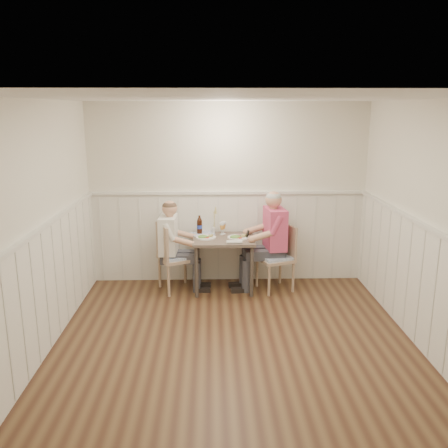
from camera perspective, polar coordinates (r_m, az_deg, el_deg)
name	(u,v)px	position (r m, az deg, el deg)	size (l,w,h in m)	color
ground_plane	(235,353)	(5.16, 1.37, -15.29)	(4.50, 4.50, 0.00)	#422719
room_shell	(236,213)	(4.62, 1.48, 1.39)	(4.04, 4.54, 2.60)	silver
wainscot	(233,270)	(5.51, 1.05, -5.51)	(4.00, 4.49, 1.34)	white
dining_table	(224,245)	(6.62, -0.05, -2.59)	(0.84, 0.70, 0.75)	#4A4338
chair_right	(279,255)	(6.70, 6.63, -3.71)	(0.56, 0.56, 0.93)	gray
chair_left	(173,255)	(6.63, -6.20, -3.71)	(0.60, 0.60, 0.96)	gray
man_in_pink	(271,248)	(6.70, 5.73, -2.86)	(0.70, 0.48, 1.43)	#3F3F47
diner_cream	(172,252)	(6.66, -6.31, -3.42)	(0.61, 0.43, 1.31)	#3F3F47
plate_man	(238,237)	(6.57, 1.66, -1.53)	(0.30, 0.30, 0.08)	white
plate_diner	(205,237)	(6.58, -2.31, -1.53)	(0.28, 0.28, 0.07)	white
beer_glass_a	(223,226)	(6.76, -0.07, -0.22)	(0.07, 0.07, 0.18)	silver
beer_glass_b	(222,227)	(6.74, -0.25, -0.33)	(0.07, 0.07, 0.17)	silver
beer_bottle	(200,226)	(6.79, -2.96, -0.20)	(0.08, 0.08, 0.27)	black
rolled_napkin	(234,242)	(6.31, 1.26, -2.18)	(0.21, 0.05, 0.05)	white
grass_vase	(214,221)	(6.79, -1.27, 0.39)	(0.05, 0.05, 0.41)	silver
gingham_mat	(202,233)	(6.82, -2.63, -1.14)	(0.38, 0.35, 0.01)	#5E77A7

